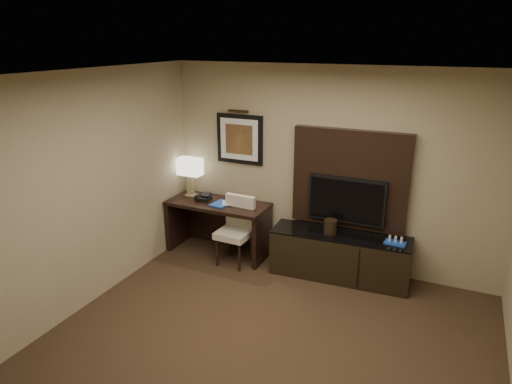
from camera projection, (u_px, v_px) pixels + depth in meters
The scene contains 17 objects.
floor at pixel (248, 373), 4.31m from camera, with size 4.50×5.00×0.01m, color #322216.
ceiling at pixel (247, 81), 3.44m from camera, with size 4.50×5.00×0.01m, color silver.
wall_back at pixel (329, 170), 6.03m from camera, with size 4.50×0.01×2.70m, color tan.
wall_left at pixel (53, 205), 4.76m from camera, with size 0.01×5.00×2.70m, color tan.
desk at pixel (219, 228), 6.63m from camera, with size 1.45×0.62×0.78m, color black.
credenza at pixel (340, 256), 5.95m from camera, with size 1.78×0.49×0.61m, color black.
tv_wall_panel at pixel (350, 179), 5.89m from camera, with size 1.50×0.12×1.30m, color black.
tv at pixel (347, 200), 5.88m from camera, with size 1.00×0.08×0.60m, color black.
artwork at pixel (240, 139), 6.43m from camera, with size 0.70×0.04×0.70m, color black.
picture_light at pixel (238, 111), 6.26m from camera, with size 0.04×0.04×0.30m, color #3F2A14.
desk_chair at pixel (234, 233), 6.27m from camera, with size 0.44×0.51×0.91m, color beige, non-canonical shape.
table_lamp at pixel (190, 176), 6.70m from camera, with size 0.36×0.21×0.59m, color tan, non-canonical shape.
desk_phone at pixel (203, 197), 6.57m from camera, with size 0.20×0.18×0.10m, color black, non-canonical shape.
blue_folder at pixel (221, 204), 6.42m from camera, with size 0.22×0.29×0.02m, color #1C48B8.
book at pixel (222, 197), 6.41m from camera, with size 0.16×0.02×0.21m, color #C3AC99.
ice_bucket at pixel (330, 227), 5.85m from camera, with size 0.17×0.17×0.19m, color black.
minibar_tray at pixel (395, 240), 5.57m from camera, with size 0.25×0.15×0.09m, color #1B44B1, non-canonical shape.
Camera 1 is at (1.53, -3.18, 3.01)m, focal length 32.00 mm.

